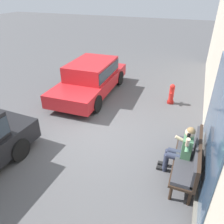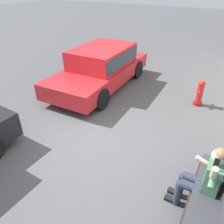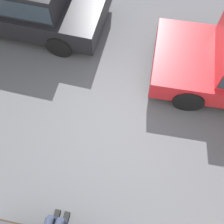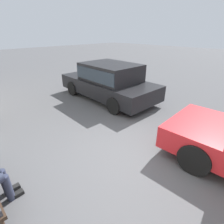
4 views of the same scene
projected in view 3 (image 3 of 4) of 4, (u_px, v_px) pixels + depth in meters
ground_plane at (125, 116)px, 6.09m from camera, size 60.00×60.00×0.00m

